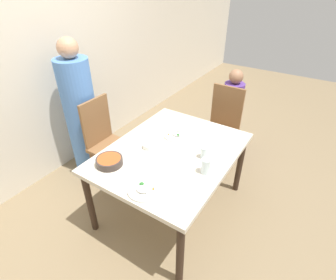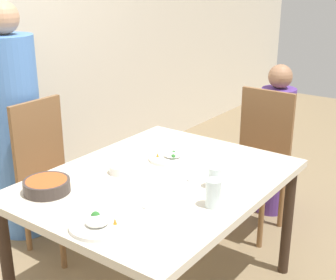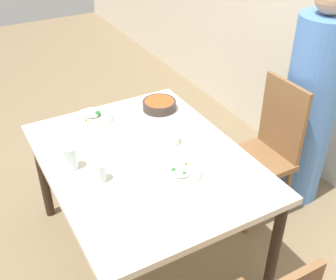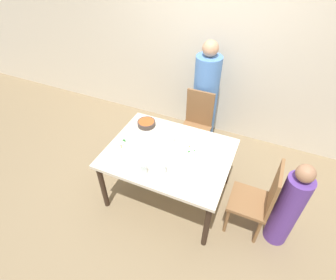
{
  "view_description": "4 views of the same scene",
  "coord_description": "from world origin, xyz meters",
  "px_view_note": "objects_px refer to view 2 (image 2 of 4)",
  "views": [
    {
      "loc": [
        -1.62,
        -1.01,
        2.09
      ],
      "look_at": [
        -0.02,
        0.03,
        0.84
      ],
      "focal_mm": 28.0,
      "sensor_mm": 36.0,
      "label": 1
    },
    {
      "loc": [
        -1.73,
        -1.33,
        1.7
      ],
      "look_at": [
        -0.03,
        -0.08,
        0.95
      ],
      "focal_mm": 50.0,
      "sensor_mm": 36.0,
      "label": 2
    },
    {
      "loc": [
        1.72,
        -0.81,
        2.1
      ],
      "look_at": [
        0.15,
        0.06,
        0.91
      ],
      "focal_mm": 45.0,
      "sensor_mm": 36.0,
      "label": 3
    },
    {
      "loc": [
        0.84,
        -1.92,
        2.72
      ],
      "look_at": [
        0.02,
        -0.08,
        0.97
      ],
      "focal_mm": 28.0,
      "sensor_mm": 36.0,
      "label": 4
    }
  ],
  "objects_px": {
    "person_child": "(275,146)",
    "bowl_curry": "(47,186)",
    "chair_adult_spot": "(52,173)",
    "plate_rice_adult": "(99,224)",
    "chair_child_spot": "(257,158)",
    "person_adult": "(15,132)",
    "glass_water_tall": "(215,178)"
  },
  "relations": [
    {
      "from": "chair_child_spot",
      "to": "glass_water_tall",
      "type": "bearing_deg",
      "value": -76.91
    },
    {
      "from": "chair_child_spot",
      "to": "person_adult",
      "type": "relative_size",
      "value": 0.62
    },
    {
      "from": "chair_child_spot",
      "to": "person_adult",
      "type": "height_order",
      "value": "person_adult"
    },
    {
      "from": "chair_adult_spot",
      "to": "bowl_curry",
      "type": "distance_m",
      "value": 0.77
    },
    {
      "from": "chair_adult_spot",
      "to": "person_adult",
      "type": "relative_size",
      "value": 0.62
    },
    {
      "from": "chair_adult_spot",
      "to": "person_adult",
      "type": "height_order",
      "value": "person_adult"
    },
    {
      "from": "chair_adult_spot",
      "to": "bowl_curry",
      "type": "bearing_deg",
      "value": -131.15
    },
    {
      "from": "person_child",
      "to": "bowl_curry",
      "type": "height_order",
      "value": "person_child"
    },
    {
      "from": "plate_rice_adult",
      "to": "bowl_curry",
      "type": "bearing_deg",
      "value": 78.03
    },
    {
      "from": "chair_adult_spot",
      "to": "chair_child_spot",
      "type": "distance_m",
      "value": 1.37
    },
    {
      "from": "person_child",
      "to": "bowl_curry",
      "type": "relative_size",
      "value": 5.05
    },
    {
      "from": "person_adult",
      "to": "person_child",
      "type": "xyz_separation_m",
      "value": [
        1.28,
        -1.28,
        -0.2
      ]
    },
    {
      "from": "chair_child_spot",
      "to": "plate_rice_adult",
      "type": "bearing_deg",
      "value": -88.67
    },
    {
      "from": "chair_child_spot",
      "to": "person_adult",
      "type": "bearing_deg",
      "value": -142.15
    },
    {
      "from": "chair_adult_spot",
      "to": "person_child",
      "type": "distance_m",
      "value": 1.59
    },
    {
      "from": "chair_child_spot",
      "to": "glass_water_tall",
      "type": "height_order",
      "value": "chair_child_spot"
    },
    {
      "from": "person_adult",
      "to": "person_child",
      "type": "relative_size",
      "value": 1.4
    },
    {
      "from": "person_child",
      "to": "plate_rice_adult",
      "type": "relative_size",
      "value": 4.37
    },
    {
      "from": "chair_adult_spot",
      "to": "glass_water_tall",
      "type": "relative_size",
      "value": 9.26
    },
    {
      "from": "person_adult",
      "to": "bowl_curry",
      "type": "relative_size",
      "value": 7.05
    },
    {
      "from": "bowl_curry",
      "to": "plate_rice_adult",
      "type": "height_order",
      "value": "bowl_curry"
    },
    {
      "from": "bowl_curry",
      "to": "glass_water_tall",
      "type": "bearing_deg",
      "value": -50.32
    },
    {
      "from": "person_adult",
      "to": "bowl_curry",
      "type": "height_order",
      "value": "person_adult"
    },
    {
      "from": "chair_adult_spot",
      "to": "plate_rice_adult",
      "type": "distance_m",
      "value": 1.15
    },
    {
      "from": "chair_adult_spot",
      "to": "chair_child_spot",
      "type": "relative_size",
      "value": 1.0
    },
    {
      "from": "person_adult",
      "to": "glass_water_tall",
      "type": "xyz_separation_m",
      "value": [
        0.04,
        -1.5,
        0.06
      ]
    },
    {
      "from": "chair_child_spot",
      "to": "glass_water_tall",
      "type": "xyz_separation_m",
      "value": [
        -0.96,
        -0.22,
        0.26
      ]
    },
    {
      "from": "person_adult",
      "to": "plate_rice_adult",
      "type": "bearing_deg",
      "value": -113.37
    },
    {
      "from": "person_adult",
      "to": "plate_rice_adult",
      "type": "relative_size",
      "value": 6.1
    },
    {
      "from": "chair_adult_spot",
      "to": "glass_water_tall",
      "type": "height_order",
      "value": "chair_adult_spot"
    },
    {
      "from": "chair_adult_spot",
      "to": "chair_child_spot",
      "type": "xyz_separation_m",
      "value": [
        0.99,
        -0.94,
        0.0
      ]
    },
    {
      "from": "chair_child_spot",
      "to": "plate_rice_adult",
      "type": "distance_m",
      "value": 1.58
    }
  ]
}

